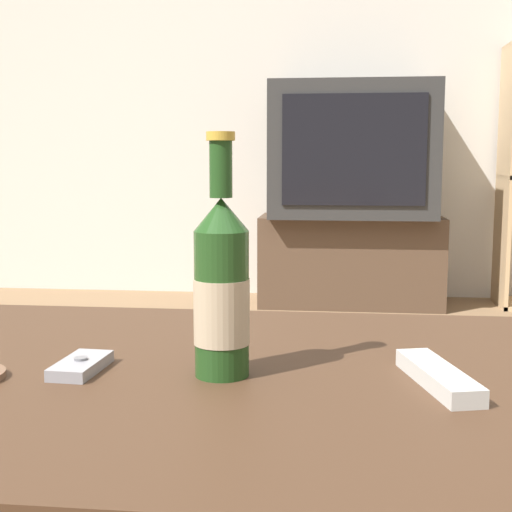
% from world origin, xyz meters
% --- Properties ---
extents(back_wall, '(8.00, 0.05, 2.60)m').
position_xyz_m(back_wall, '(0.00, 3.02, 1.30)').
color(back_wall, beige).
rests_on(back_wall, ground_plane).
extents(coffee_table, '(1.00, 0.69, 0.48)m').
position_xyz_m(coffee_table, '(0.00, 0.00, 0.40)').
color(coffee_table, '#422B1C').
rests_on(coffee_table, ground_plane).
extents(tv_stand, '(0.90, 0.39, 0.45)m').
position_xyz_m(tv_stand, '(0.23, 2.76, 0.22)').
color(tv_stand, '#4C3828').
rests_on(tv_stand, ground_plane).
extents(television, '(0.79, 0.56, 0.65)m').
position_xyz_m(television, '(0.23, 2.75, 0.77)').
color(television, '#2D2D2D').
rests_on(television, tv_stand).
extents(beer_bottle, '(0.07, 0.07, 0.28)m').
position_xyz_m(beer_bottle, '(0.02, -0.02, 0.58)').
color(beer_bottle, '#1E4219').
rests_on(beer_bottle, coffee_table).
extents(cell_phone, '(0.05, 0.10, 0.02)m').
position_xyz_m(cell_phone, '(-0.15, -0.02, 0.48)').
color(cell_phone, gray).
rests_on(cell_phone, coffee_table).
extents(remote_control, '(0.08, 0.17, 0.02)m').
position_xyz_m(remote_control, '(0.27, -0.03, 0.49)').
color(remote_control, beige).
rests_on(remote_control, coffee_table).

